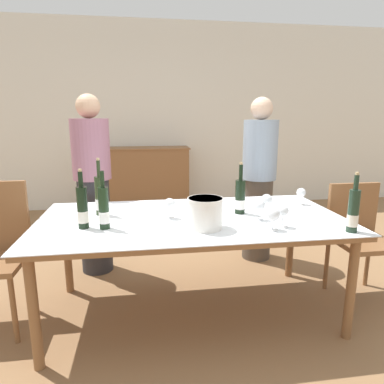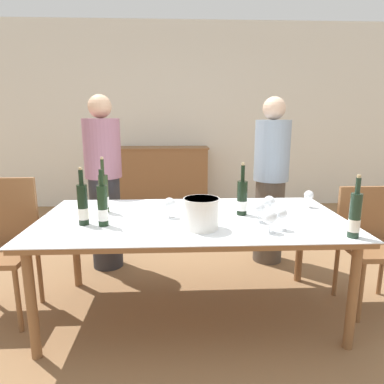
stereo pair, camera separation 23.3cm
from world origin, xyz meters
The scene contains 19 objects.
ground_plane centered at (0.00, 0.00, 0.00)m, with size 12.00×12.00×0.00m, color olive.
back_wall centered at (0.00, 3.18, 1.40)m, with size 8.00×0.10×2.80m.
sideboard_cabinet centered at (-0.31, 2.89, 0.48)m, with size 1.36×0.46×0.96m.
dining_table centered at (0.00, 0.00, 0.67)m, with size 2.09×1.09×0.73m.
ice_bucket centered at (0.05, -0.25, 0.83)m, with size 0.22×0.22×0.19m.
wine_bottle_0 centered at (-0.71, -0.13, 0.86)m, with size 0.07×0.07×0.37m.
wine_bottle_1 centered at (0.36, 0.05, 0.85)m, with size 0.07×0.07×0.37m.
wine_bottle_2 centered at (0.91, -0.44, 0.85)m, with size 0.07×0.07×0.37m.
wine_bottle_3 centered at (-0.63, 0.16, 0.86)m, with size 0.07×0.07×0.41m.
wine_bottle_4 centered at (-0.57, -0.16, 0.85)m, with size 0.07×0.07×0.36m.
wine_glass_0 centered at (0.45, -0.34, 0.82)m, with size 0.09×0.09×0.14m.
wine_glass_1 centered at (0.53, -0.29, 0.83)m, with size 0.07×0.07×0.14m.
wine_glass_2 centered at (0.91, 0.22, 0.82)m, with size 0.07×0.07×0.13m.
wine_glass_3 centered at (0.54, 0.02, 0.82)m, with size 0.08×0.08×0.14m.
wine_glass_4 centered at (0.44, -0.13, 0.82)m, with size 0.08×0.08×0.14m.
wine_glass_5 centered at (-0.16, 0.00, 0.82)m, with size 0.08×0.08×0.14m.
chair_right_end centered at (1.34, 0.08, 0.52)m, with size 0.42×0.42×0.89m.
person_host centered at (-0.77, 0.84, 0.80)m, with size 0.33×0.33×1.60m.
person_guest_left centered at (0.80, 0.90, 0.80)m, with size 0.33×0.33×1.59m.
Camera 1 is at (-0.34, -2.26, 1.41)m, focal length 32.00 mm.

